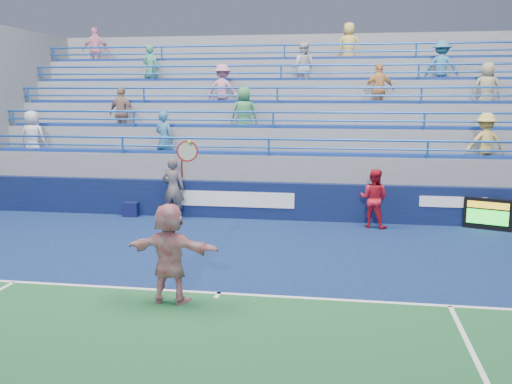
% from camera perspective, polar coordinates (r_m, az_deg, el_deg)
% --- Properties ---
extents(ground, '(120.00, 120.00, 0.00)m').
position_cam_1_polar(ground, '(10.69, -3.74, -10.17)').
color(ground, '#333538').
extents(sponsor_wall, '(18.00, 0.32, 1.10)m').
position_cam_1_polar(sponsor_wall, '(16.74, 1.18, -0.89)').
color(sponsor_wall, '#091636').
rests_on(sponsor_wall, ground).
extents(bleacher_stand, '(18.00, 5.60, 6.13)m').
position_cam_1_polar(bleacher_stand, '(20.30, 2.66, 3.81)').
color(bleacher_stand, slate).
rests_on(bleacher_stand, ground).
extents(serve_speed_board, '(1.22, 0.56, 0.87)m').
position_cam_1_polar(serve_speed_board, '(16.66, 22.18, -2.07)').
color(serve_speed_board, black).
rests_on(serve_speed_board, ground).
extents(judge_chair, '(0.47, 0.47, 0.79)m').
position_cam_1_polar(judge_chair, '(17.61, -12.30, -1.57)').
color(judge_chair, '#0C113D').
rests_on(judge_chair, ground).
extents(tennis_player, '(1.70, 0.64, 2.88)m').
position_cam_1_polar(tennis_player, '(10.12, -8.60, -6.05)').
color(tennis_player, white).
rests_on(tennis_player, ground).
extents(line_judge, '(0.69, 0.47, 1.84)m').
position_cam_1_polar(line_judge, '(16.86, -8.28, 0.36)').
color(line_judge, '#161E3C').
rests_on(line_judge, ground).
extents(ball_girl, '(0.95, 0.85, 1.64)m').
position_cam_1_polar(ball_girl, '(15.96, 11.69, -0.64)').
color(ball_girl, red).
rests_on(ball_girl, ground).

